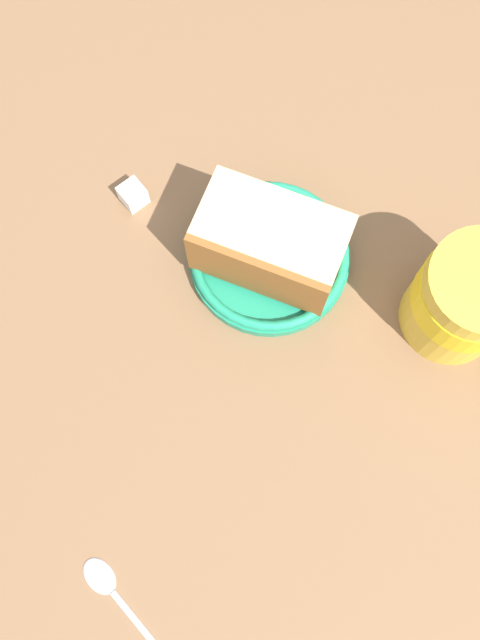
{
  "coord_description": "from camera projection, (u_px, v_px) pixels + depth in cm",
  "views": [
    {
      "loc": [
        9.67,
        4.2,
        54.38
      ],
      "look_at": [
        -3.24,
        -3.51,
        3.0
      ],
      "focal_mm": 38.74,
      "sensor_mm": 36.0,
      "label": 1
    }
  ],
  "objects": [
    {
      "name": "teaspoon",
      "position": [
        116.0,
        597.0,
        0.5
      ],
      "size": [
        4.67,
        11.99,
        0.8
      ],
      "color": "silver",
      "rests_on": "ground_plane"
    },
    {
      "name": "small_plate",
      "position": [
        270.0,
        256.0,
        0.57
      ],
      "size": [
        13.4,
        13.4,
        1.87
      ],
      "color": "#1E8C66",
      "rests_on": "ground_plane"
    },
    {
      "name": "sugar_cube",
      "position": [
        133.0,
        195.0,
        0.59
      ],
      "size": [
        2.54,
        2.54,
        1.98
      ],
      "primitive_type": "cube",
      "rotation": [
        0.0,
        0.0,
        1.22
      ],
      "color": "white",
      "rests_on": "ground_plane"
    },
    {
      "name": "tea_mug",
      "position": [
        468.0,
        299.0,
        0.52
      ],
      "size": [
        8.26,
        10.57,
        9.42
      ],
      "color": "gold",
      "rests_on": "ground_plane"
    },
    {
      "name": "ground_plane",
      "position": [
        256.0,
        390.0,
        0.57
      ],
      "size": [
        118.04,
        118.04,
        3.53
      ],
      "primitive_type": "cube",
      "color": "brown"
    },
    {
      "name": "cake_slice",
      "position": [
        270.0,
        244.0,
        0.54
      ],
      "size": [
        8.34,
        12.3,
        6.39
      ],
      "color": "brown",
      "rests_on": "small_plate"
    }
  ]
}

